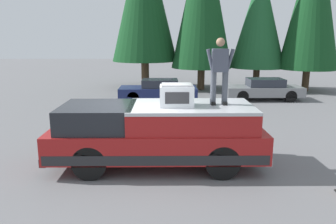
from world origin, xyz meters
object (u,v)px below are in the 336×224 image
(person_on_truck_bed, at_px, (220,69))
(parked_car_grey, at_px, (263,89))
(pickup_truck, at_px, (157,134))
(parked_car_navy, at_px, (158,90))
(compressor_unit, at_px, (177,95))

(person_on_truck_bed, xyz_separation_m, parked_car_grey, (9.49, -4.00, -1.97))
(pickup_truck, distance_m, parked_car_grey, 11.08)
(person_on_truck_bed, xyz_separation_m, parked_car_navy, (9.20, 1.72, -1.97))
(parked_car_grey, bearing_deg, parked_car_navy, 92.89)
(compressor_unit, bearing_deg, pickup_truck, 76.39)
(person_on_truck_bed, distance_m, parked_car_navy, 9.56)
(person_on_truck_bed, bearing_deg, pickup_truck, 92.38)
(compressor_unit, relative_size, parked_car_navy, 0.20)
(pickup_truck, bearing_deg, person_on_truck_bed, -87.62)
(parked_car_grey, bearing_deg, pickup_truck, 149.63)
(parked_car_navy, bearing_deg, compressor_unit, -176.18)
(compressor_unit, distance_m, person_on_truck_bed, 1.28)
(pickup_truck, height_order, compressor_unit, compressor_unit)
(person_on_truck_bed, relative_size, parked_car_navy, 0.41)
(parked_car_navy, bearing_deg, person_on_truck_bed, -169.39)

